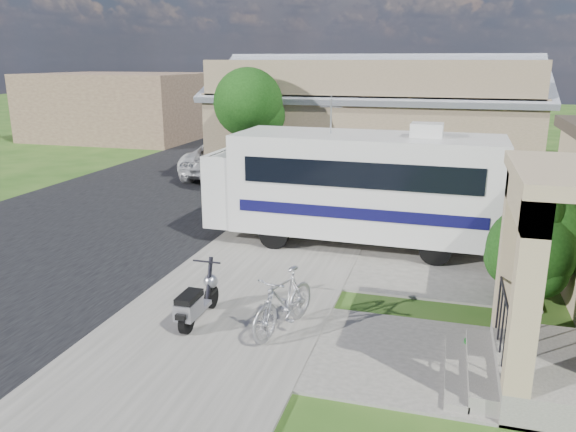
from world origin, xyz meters
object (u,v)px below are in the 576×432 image
(motorhome, at_px, (355,184))
(van, at_px, (268,134))
(shrub, at_px, (534,245))
(bicycle, at_px, (284,304))
(pickup_truck, at_px, (229,157))
(garden_hose, at_px, (475,347))
(scooter, at_px, (196,302))

(motorhome, distance_m, van, 16.81)
(shrub, height_order, bicycle, shrub)
(shrub, height_order, pickup_truck, shrub)
(motorhome, xyz_separation_m, garden_hose, (2.97, -5.18, -1.58))
(shrub, xyz_separation_m, garden_hose, (-1.12, -2.48, -1.13))
(motorhome, xyz_separation_m, bicycle, (-0.36, -5.42, -1.10))
(garden_hose, bearing_deg, scooter, -175.51)
(scooter, distance_m, bicycle, 1.65)
(motorhome, bearing_deg, shrub, -32.21)
(motorhome, bearing_deg, scooter, -108.57)
(van, bearing_deg, scooter, -71.88)
(bicycle, distance_m, garden_hose, 3.37)
(bicycle, xyz_separation_m, van, (-6.95, 20.54, 0.31))
(shrub, relative_size, garden_hose, 6.33)
(motorhome, bearing_deg, garden_hose, -58.96)
(bicycle, height_order, van, van)
(bicycle, distance_m, pickup_truck, 14.83)
(motorhome, distance_m, scooter, 6.04)
(bicycle, distance_m, van, 21.69)
(scooter, bearing_deg, bicycle, 4.89)
(shrub, distance_m, scooter, 6.77)
(motorhome, relative_size, pickup_truck, 1.34)
(shrub, distance_m, garden_hose, 2.95)
(shrub, height_order, van, shrub)
(van, bearing_deg, pickup_truck, -81.85)
(scooter, bearing_deg, shrub, 25.05)
(bicycle, xyz_separation_m, pickup_truck, (-6.40, 13.38, 0.22))
(bicycle, relative_size, garden_hose, 5.02)
(shrub, xyz_separation_m, bicycle, (-4.45, -2.72, -0.65))
(motorhome, distance_m, pickup_truck, 10.47)
(scooter, xyz_separation_m, bicycle, (1.64, 0.15, 0.09))
(pickup_truck, xyz_separation_m, garden_hose, (9.73, -13.14, -0.70))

